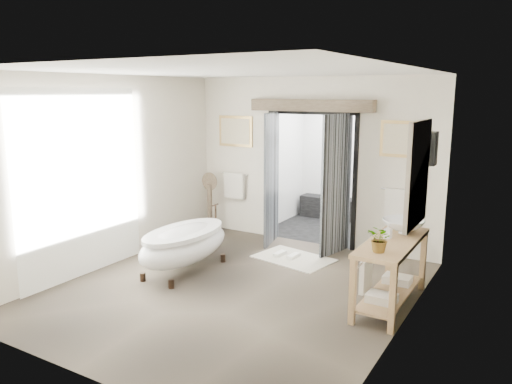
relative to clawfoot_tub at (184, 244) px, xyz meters
The scene contains 13 objects.
ground_plane 1.12m from the clawfoot_tub, 12.27° to the right, with size 5.00×5.00×0.00m, color brown.
room_shell 1.77m from the clawfoot_tub, 18.63° to the right, with size 4.52×5.02×2.91m.
shower_room 3.94m from the clawfoot_tub, 74.93° to the left, with size 2.22×2.01×2.51m.
back_wall_dressing 2.59m from the clawfoot_tub, 64.13° to the left, with size 3.82×0.79×2.52m.
clawfoot_tub is the anchor object (origin of this frame).
vanity 2.99m from the clawfoot_tub, ahead, with size 0.57×1.60×0.85m.
pedestal_mirror 2.12m from the clawfoot_tub, 115.35° to the left, with size 0.34×0.22×1.16m.
rug 1.81m from the clawfoot_tub, 48.62° to the left, with size 1.20×0.80×0.01m, color beige.
slippers 1.73m from the clawfoot_tub, 52.63° to the left, with size 0.37×0.28×0.05m.
basin 3.15m from the clawfoot_tub, 13.66° to the left, with size 0.54×0.54×0.18m, color white.
plant 3.05m from the clawfoot_tub, ahead, with size 0.28×0.24×0.31m, color gray.
soap_bottle_a 2.98m from the clawfoot_tub, ahead, with size 0.08×0.08×0.18m, color gray.
soap_bottle_b 3.13m from the clawfoot_tub, 19.64° to the left, with size 0.13×0.13×0.16m, color gray.
Camera 1 is at (3.52, -5.36, 2.65)m, focal length 35.00 mm.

